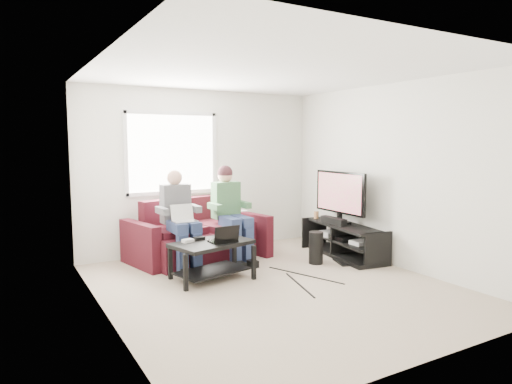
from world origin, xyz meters
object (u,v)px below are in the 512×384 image
sofa (197,237)px  coffee_table (212,251)px  tv_stand (343,242)px  subwoofer (316,248)px  tv (340,194)px  end_table (240,232)px

sofa → coffee_table: 1.10m
coffee_table → tv_stand: 2.27m
coffee_table → subwoofer: coffee_table is taller
tv → subwoofer: bearing=-159.8°
sofa → tv: 2.31m
tv → end_table: (-1.18, 1.09, -0.67)m
coffee_table → tv_stand: (2.27, 0.07, -0.14)m
subwoofer → end_table: bearing=112.7°
subwoofer → end_table: (-0.55, 1.32, 0.06)m
tv → end_table: 1.74m
sofa → tv: bearing=-23.9°
tv → sofa: bearing=156.1°
coffee_table → end_table: 1.67m
tv_stand → tv: 0.75m
end_table → sofa: bearing=-167.3°
coffee_table → tv_stand: bearing=1.8°
tv → tv_stand: bearing=-88.5°
end_table → tv_stand: bearing=-45.2°
tv_stand → end_table: 1.68m
tv → subwoofer: tv is taller
coffee_table → end_table: (1.08, 1.26, -0.08)m
sofa → subwoofer: bearing=-38.9°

